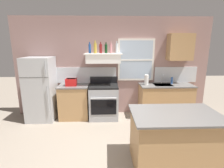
% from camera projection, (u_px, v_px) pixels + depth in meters
% --- Properties ---
extents(ground_plane, '(16.00, 16.00, 0.00)m').
position_uv_depth(ground_plane, '(117.00, 162.00, 2.92)').
color(ground_plane, gray).
extents(back_wall, '(5.40, 0.11, 2.70)m').
position_uv_depth(back_wall, '(114.00, 67.00, 4.78)').
color(back_wall, gray).
rests_on(back_wall, ground_plane).
extents(refrigerator, '(0.70, 0.72, 1.66)m').
position_uv_depth(refrigerator, '(41.00, 89.00, 4.46)').
color(refrigerator, '#B7BABC').
rests_on(refrigerator, ground_plane).
extents(counter_left_of_stove, '(0.79, 0.63, 0.91)m').
position_uv_depth(counter_left_of_stove, '(74.00, 101.00, 4.63)').
color(counter_left_of_stove, tan).
rests_on(counter_left_of_stove, ground_plane).
extents(toaster, '(0.30, 0.20, 0.19)m').
position_uv_depth(toaster, '(71.00, 82.00, 4.47)').
color(toaster, red).
rests_on(toaster, counter_left_of_stove).
extents(stove_range, '(0.76, 0.69, 1.09)m').
position_uv_depth(stove_range, '(104.00, 101.00, 4.62)').
color(stove_range, '#9EA0A5').
rests_on(stove_range, ground_plane).
extents(range_hood_shelf, '(0.96, 0.52, 0.24)m').
position_uv_depth(range_hood_shelf, '(103.00, 58.00, 4.45)').
color(range_hood_shelf, white).
extents(bottle_blue_liqueur, '(0.07, 0.07, 0.29)m').
position_uv_depth(bottle_blue_liqueur, '(90.00, 48.00, 4.43)').
color(bottle_blue_liqueur, '#1E478C').
rests_on(bottle_blue_liqueur, range_hood_shelf).
extents(bottle_champagne_gold_foil, '(0.08, 0.08, 0.32)m').
position_uv_depth(bottle_champagne_gold_foil, '(95.00, 48.00, 4.36)').
color(bottle_champagne_gold_foil, '#B29333').
rests_on(bottle_champagne_gold_foil, range_hood_shelf).
extents(bottle_red_label_wine, '(0.07, 0.07, 0.29)m').
position_uv_depth(bottle_red_label_wine, '(101.00, 48.00, 4.43)').
color(bottle_red_label_wine, maroon).
rests_on(bottle_red_label_wine, range_hood_shelf).
extents(bottle_dark_green_wine, '(0.07, 0.07, 0.28)m').
position_uv_depth(bottle_dark_green_wine, '(106.00, 49.00, 4.42)').
color(bottle_dark_green_wine, '#143819').
rests_on(bottle_dark_green_wine, range_hood_shelf).
extents(bottle_rose_pink, '(0.07, 0.07, 0.30)m').
position_uv_depth(bottle_rose_pink, '(111.00, 48.00, 4.44)').
color(bottle_rose_pink, '#C67F84').
rests_on(bottle_rose_pink, range_hood_shelf).
extents(bottle_clear_tall, '(0.06, 0.06, 0.31)m').
position_uv_depth(bottle_clear_tall, '(117.00, 48.00, 4.40)').
color(bottle_clear_tall, silver).
rests_on(bottle_clear_tall, range_hood_shelf).
extents(counter_right_with_sink, '(1.43, 0.63, 0.91)m').
position_uv_depth(counter_right_with_sink, '(165.00, 100.00, 4.72)').
color(counter_right_with_sink, tan).
rests_on(counter_right_with_sink, ground_plane).
extents(sink_faucet, '(0.03, 0.17, 0.28)m').
position_uv_depth(sink_faucet, '(162.00, 78.00, 4.67)').
color(sink_faucet, silver).
rests_on(sink_faucet, counter_right_with_sink).
extents(paper_towel_roll, '(0.11, 0.11, 0.27)m').
position_uv_depth(paper_towel_roll, '(146.00, 80.00, 4.57)').
color(paper_towel_roll, white).
rests_on(paper_towel_roll, counter_right_with_sink).
extents(dish_soap_bottle, '(0.06, 0.06, 0.18)m').
position_uv_depth(dish_soap_bottle, '(172.00, 80.00, 4.70)').
color(dish_soap_bottle, blue).
rests_on(dish_soap_bottle, counter_right_with_sink).
extents(kitchen_island, '(1.40, 0.90, 0.91)m').
position_uv_depth(kitchen_island, '(174.00, 139.00, 2.79)').
color(kitchen_island, tan).
rests_on(kitchen_island, ground_plane).
extents(upper_cabinet_right, '(0.64, 0.32, 0.70)m').
position_uv_depth(upper_cabinet_right, '(180.00, 47.00, 4.54)').
color(upper_cabinet_right, tan).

